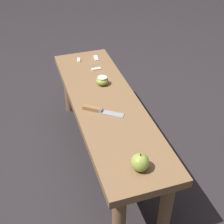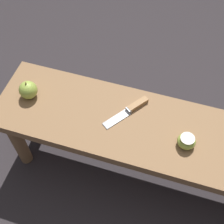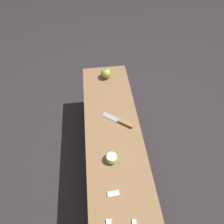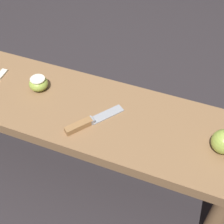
# 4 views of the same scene
# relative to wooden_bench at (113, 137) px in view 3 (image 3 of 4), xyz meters

# --- Properties ---
(ground_plane) EXTENTS (8.00, 8.00, 0.00)m
(ground_plane) POSITION_rel_wooden_bench_xyz_m (0.00, 0.00, -0.33)
(ground_plane) COLOR #2D282B
(wooden_bench) EXTENTS (1.17, 0.33, 0.39)m
(wooden_bench) POSITION_rel_wooden_bench_xyz_m (0.00, 0.00, 0.00)
(wooden_bench) COLOR olive
(wooden_bench) RESTS_ON ground_plane
(knife) EXTENTS (0.14, 0.18, 0.02)m
(knife) POSITION_rel_wooden_bench_xyz_m (-0.06, 0.06, 0.07)
(knife) COLOR #9EA0A5
(knife) RESTS_ON wooden_bench
(apple_whole) EXTENTS (0.07, 0.07, 0.08)m
(apple_whole) POSITION_rel_wooden_bench_xyz_m (-0.47, 0.01, 0.10)
(apple_whole) COLOR #9EB747
(apple_whole) RESTS_ON wooden_bench
(apple_cut) EXTENTS (0.07, 0.07, 0.05)m
(apple_cut) POSITION_rel_wooden_bench_xyz_m (0.17, -0.03, 0.09)
(apple_cut) COLOR #9EB747
(apple_cut) RESTS_ON wooden_bench
(apple_slice_center) EXTENTS (0.03, 0.06, 0.01)m
(apple_slice_center) POSITION_rel_wooden_bench_xyz_m (0.34, -0.04, 0.07)
(apple_slice_center) COLOR white
(apple_slice_center) RESTS_ON wooden_bench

